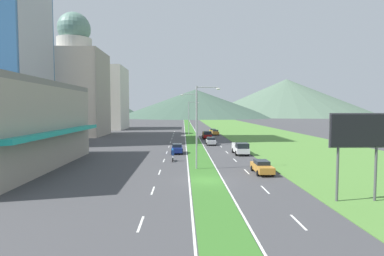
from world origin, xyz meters
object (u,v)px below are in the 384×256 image
object	(u,v)px
car_0	(177,149)
street_lamp_near	(199,122)
motorcycle_rider	(173,156)
car_4	(211,141)
car_3	(262,167)
pickup_truck_1	(207,135)
car_2	(215,132)
car_1	(213,131)
pickup_truck_0	(241,148)
street_lamp_mid	(195,116)
street_lamp_far	(190,116)
billboard_roadside	(358,135)

from	to	relation	value
car_0	street_lamp_near	bearing A→B (deg)	-167.95
motorcycle_rider	car_4	bearing A→B (deg)	-19.77
car_3	pickup_truck_1	distance (m)	41.35
car_2	motorcycle_rider	xyz separation A→B (m)	(-10.59, -44.07, -0.03)
car_1	pickup_truck_1	size ratio (longest dim) A/B	0.85
car_4	car_3	bearing A→B (deg)	6.61
pickup_truck_0	car_1	bearing A→B (deg)	-179.71
car_4	motorcycle_rider	xyz separation A→B (m)	(-7.15, -19.90, -0.05)
car_4	pickup_truck_0	bearing A→B (deg)	14.76
car_4	car_2	bearing A→B (deg)	171.90
street_lamp_mid	car_2	xyz separation A→B (m)	(6.67, 25.76, -5.20)
car_1	car_2	distance (m)	6.35
street_lamp_mid	car_0	world-z (taller)	street_lamp_mid
street_lamp_mid	pickup_truck_0	distance (m)	14.79
street_lamp_near	car_1	distance (m)	56.98
street_lamp_near	street_lamp_far	world-z (taller)	street_lamp_near
street_lamp_far	motorcycle_rider	xyz separation A→B (m)	(-3.39, -42.53, -4.65)
pickup_truck_1	motorcycle_rider	world-z (taller)	pickup_truck_1
billboard_roadside	pickup_truck_1	distance (m)	53.09
car_1	car_0	bearing A→B (deg)	-13.28
street_lamp_mid	car_2	world-z (taller)	street_lamp_mid
street_lamp_far	car_1	xyz separation A→B (m)	(7.16, 7.89, -4.68)
street_lamp_far	street_lamp_mid	bearing A→B (deg)	-88.72
car_3	pickup_truck_1	world-z (taller)	pickup_truck_1
car_1	pickup_truck_0	distance (m)	44.24
billboard_roadside	car_3	size ratio (longest dim) A/B	1.50
street_lamp_far	billboard_roadside	distance (m)	63.30
car_3	car_1	bearing A→B (deg)	179.91
car_2	car_4	size ratio (longest dim) A/B	1.01
street_lamp_far	car_0	size ratio (longest dim) A/B	2.34
motorcycle_rider	street_lamp_mid	bearing A→B (deg)	-12.10
street_lamp_mid	street_lamp_far	distance (m)	24.23
car_4	street_lamp_mid	bearing A→B (deg)	-63.80
billboard_roadside	car_2	size ratio (longest dim) A/B	1.71
car_2	pickup_truck_1	distance (m)	11.85
street_lamp_near	billboard_roadside	world-z (taller)	street_lamp_near
car_0	pickup_truck_1	world-z (taller)	pickup_truck_1
pickup_truck_0	pickup_truck_1	bearing A→B (deg)	-172.72
car_1	motorcycle_rider	xyz separation A→B (m)	(-10.54, -50.42, 0.03)
pickup_truck_0	car_4	bearing A→B (deg)	-165.24
car_2	billboard_roadside	bearing A→B (deg)	4.07
car_4	pickup_truck_0	distance (m)	14.18
street_lamp_mid	car_3	distance (m)	28.14
street_lamp_far	car_0	distance (m)	35.22
car_4	motorcycle_rider	bearing A→B (deg)	-19.77
car_2	car_0	bearing A→B (deg)	-15.57
billboard_roadside	pickup_truck_0	distance (m)	26.57
car_3	car_4	size ratio (longest dim) A/B	1.15
car_0	car_3	distance (m)	19.11
car_4	motorcycle_rider	distance (m)	21.14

